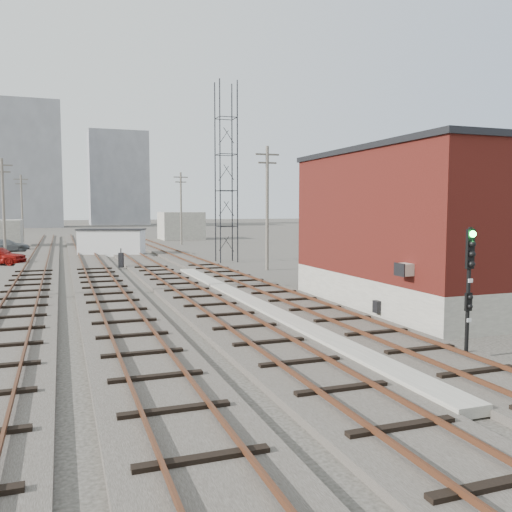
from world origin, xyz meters
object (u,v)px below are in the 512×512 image
switch_stand (121,260)px  site_trailer (112,242)px  signal_mast (469,282)px  car_grey (7,245)px

switch_stand → site_trailer: (0.39, 12.12, 0.62)m
signal_mast → site_trailer: 41.14m
car_grey → site_trailer: bearing=-136.0°
site_trailer → car_grey: size_ratio=1.50×
signal_mast → car_grey: signal_mast is taller
switch_stand → site_trailer: site_trailer is taller
signal_mast → site_trailer: bearing=99.5°
switch_stand → site_trailer: bearing=112.8°
car_grey → signal_mast: bearing=-165.4°
switch_stand → car_grey: 23.14m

